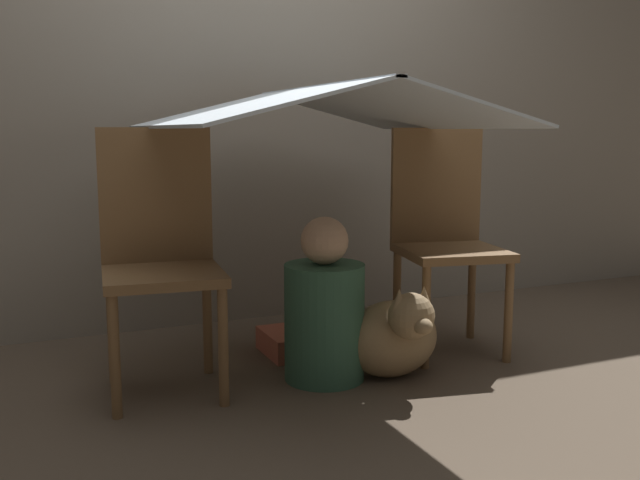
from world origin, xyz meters
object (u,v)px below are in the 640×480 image
object	(u,v)px
chair_left	(160,249)
person_front	(324,312)
dog	(395,335)
chair_right	(445,230)

from	to	relation	value
chair_left	person_front	distance (m)	0.67
dog	person_front	bearing A→B (deg)	157.47
chair_left	person_front	bearing A→B (deg)	-10.12
person_front	chair_left	bearing A→B (deg)	163.67
chair_right	person_front	bearing A→B (deg)	-154.10
chair_right	person_front	world-z (taller)	chair_right
chair_right	dog	size ratio (longest dim) A/B	2.47
chair_left	chair_right	xyz separation A→B (m)	(1.25, -0.00, 0.00)
person_front	dog	size ratio (longest dim) A/B	1.62
chair_left	dog	distance (m)	0.96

